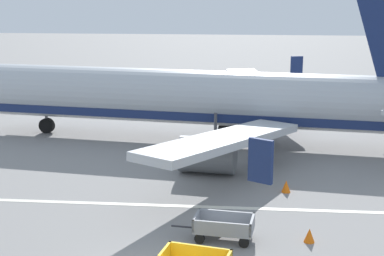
# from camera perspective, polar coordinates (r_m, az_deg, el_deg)

# --- Properties ---
(apron_stripe) EXTENTS (120.00, 0.36, 0.01)m
(apron_stripe) POSITION_cam_1_polar(r_m,az_deg,el_deg) (29.10, -2.33, -7.57)
(apron_stripe) COLOR silver
(apron_stripe) RESTS_ON ground
(airplane) EXTENTS (37.64, 30.32, 11.34)m
(airplane) POSITION_cam_1_polar(r_m,az_deg,el_deg) (39.90, 0.82, 2.88)
(airplane) COLOR #B2B7BC
(airplane) RESTS_ON ground
(baggage_cart_fourth_in_row) EXTENTS (3.61, 1.69, 1.07)m
(baggage_cart_fourth_in_row) POSITION_cam_1_polar(r_m,az_deg,el_deg) (25.22, 3.09, -9.59)
(baggage_cart_fourth_in_row) COLOR gray
(baggage_cart_fourth_in_row) RESTS_ON ground
(traffic_cone_near_plane) EXTENTS (0.47, 0.47, 0.61)m
(traffic_cone_near_plane) POSITION_cam_1_polar(r_m,az_deg,el_deg) (25.59, 11.37, -10.22)
(traffic_cone_near_plane) COLOR orange
(traffic_cone_near_plane) RESTS_ON ground
(traffic_cone_mid_apron) EXTENTS (0.48, 0.48, 0.64)m
(traffic_cone_mid_apron) POSITION_cam_1_polar(r_m,az_deg,el_deg) (31.20, 9.16, -5.63)
(traffic_cone_mid_apron) COLOR orange
(traffic_cone_mid_apron) RESTS_ON ground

